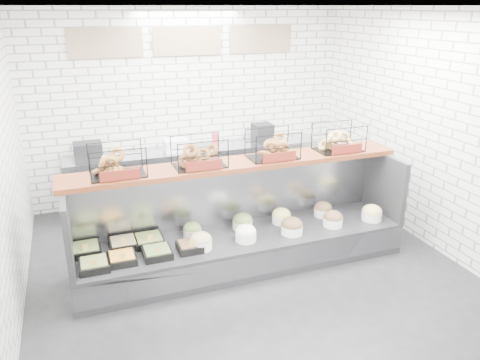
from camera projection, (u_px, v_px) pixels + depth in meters
name	position (u px, v px, depth m)	size (l,w,h in m)	color
ground	(252.00, 275.00, 5.54)	(5.50, 5.50, 0.00)	black
room_shell	(234.00, 93.00, 5.35)	(5.02, 5.51, 3.01)	white
display_case	(241.00, 238.00, 5.72)	(4.00, 0.90, 1.20)	black
bagel_shelf	(237.00, 153.00, 5.51)	(4.10, 0.50, 0.40)	#502111
prep_counter	(196.00, 174.00, 7.51)	(4.00, 0.60, 1.20)	#93969B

